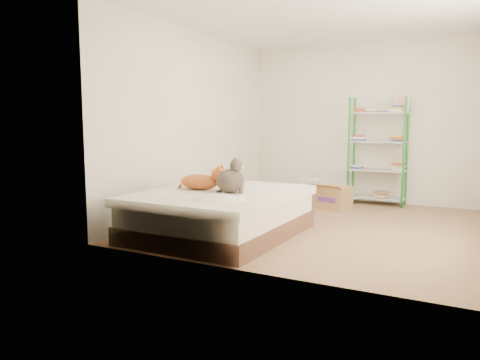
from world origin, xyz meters
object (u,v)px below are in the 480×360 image
Objects in this scene: cardboard_box at (333,197)px; bed at (220,213)px; grey_cat at (230,176)px; orange_cat at (200,180)px; shelf_unit at (378,147)px; white_bin at (310,190)px.

bed is at bearing -95.91° from cardboard_box.
grey_cat reaches higher than cardboard_box.
orange_cat is at bearing 60.94° from grey_cat.
orange_cat is at bearing -116.42° from shelf_unit.
bed is 3.68× the size of cardboard_box.
white_bin is (0.18, 2.56, -0.06)m from bed.
shelf_unit reaches higher than cardboard_box.
bed is 1.17× the size of shelf_unit.
shelf_unit is (1.00, 2.99, 0.20)m from grey_cat.
grey_cat reaches higher than orange_cat.
orange_cat is 2.47m from cardboard_box.
shelf_unit is at bearing -39.21° from grey_cat.
grey_cat is 0.22× the size of shelf_unit.
white_bin is (-0.48, 0.33, 0.03)m from cardboard_box.
white_bin is at bearing -20.91° from grey_cat.
shelf_unit is at bearing 20.32° from white_bin.
bed is 0.49m from grey_cat.
shelf_unit is at bearing 56.94° from orange_cat.
bed is 0.47m from orange_cat.
orange_cat is 1.47× the size of grey_cat.
cardboard_box is (0.49, 2.30, -0.54)m from grey_cat.
bed is 3.22m from shelf_unit.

